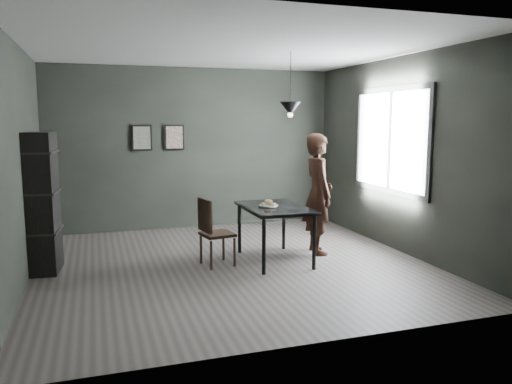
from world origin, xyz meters
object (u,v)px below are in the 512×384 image
object	(u,v)px
wood_chair	(212,228)
pendant_lamp	(290,109)
white_plate	(269,206)
shelf_unit	(43,203)
cafe_table	(275,212)
woman	(318,194)

from	to	relation	value
wood_chair	pendant_lamp	bearing A→B (deg)	-7.21
white_plate	wood_chair	bearing A→B (deg)	179.35
shelf_unit	pendant_lamp	size ratio (longest dim) A/B	2.03
cafe_table	pendant_lamp	bearing A→B (deg)	21.80
wood_chair	shelf_unit	bearing A→B (deg)	157.08
cafe_table	wood_chair	size ratio (longest dim) A/B	1.34
wood_chair	shelf_unit	size ratio (longest dim) A/B	0.51
cafe_table	wood_chair	world-z (taller)	wood_chair
woman	wood_chair	world-z (taller)	woman
white_plate	woman	distance (m)	0.84
cafe_table	woman	world-z (taller)	woman
woman	shelf_unit	distance (m)	3.65
white_plate	woman	world-z (taller)	woman
white_plate	woman	bearing A→B (deg)	12.53
white_plate	shelf_unit	bearing A→B (deg)	171.32
shelf_unit	woman	bearing A→B (deg)	1.61
white_plate	woman	size ratio (longest dim) A/B	0.13
white_plate	cafe_table	bearing A→B (deg)	-8.00
white_plate	wood_chair	distance (m)	0.82
cafe_table	shelf_unit	world-z (taller)	shelf_unit
cafe_table	pendant_lamp	world-z (taller)	pendant_lamp
wood_chair	cafe_table	bearing A→B (deg)	-12.64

